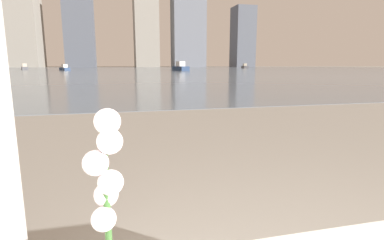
% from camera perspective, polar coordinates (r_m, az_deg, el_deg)
% --- Properties ---
extents(harbor_water, '(180.00, 110.00, 0.01)m').
position_cam_1_polar(harbor_water, '(61.72, -13.48, 9.31)').
color(harbor_water, slate).
rests_on(harbor_water, ground_plane).
extents(harbor_boat_0, '(1.64, 3.53, 1.27)m').
position_cam_1_polar(harbor_boat_0, '(85.86, 10.02, 10.01)').
color(harbor_boat_0, '#4C4C51').
rests_on(harbor_boat_0, harbor_water).
extents(harbor_boat_1, '(2.19, 4.24, 1.52)m').
position_cam_1_polar(harbor_boat_1, '(49.71, -2.19, 9.98)').
color(harbor_boat_1, navy).
rests_on(harbor_boat_1, harbor_water).
extents(harbor_boat_2, '(2.03, 3.37, 1.20)m').
position_cam_1_polar(harbor_boat_2, '(69.75, -29.26, 8.73)').
color(harbor_boat_2, '#4C4C51').
rests_on(harbor_boat_2, harbor_water).
extents(harbor_boat_3, '(2.13, 2.95, 1.05)m').
position_cam_1_polar(harbor_boat_3, '(56.41, -23.10, 9.06)').
color(harbor_boat_3, navy).
rests_on(harbor_boat_3, harbor_water).
extents(skyline_tower_2, '(10.35, 6.31, 25.23)m').
position_cam_1_polar(skyline_tower_2, '(118.97, -20.65, 15.49)').
color(skyline_tower_2, '#4C515B').
rests_on(skyline_tower_2, ground_plane).
extents(skyline_tower_5, '(8.02, 8.66, 23.87)m').
position_cam_1_polar(skyline_tower_5, '(128.44, 9.65, 15.28)').
color(skyline_tower_5, '#4C515B').
rests_on(skyline_tower_5, ground_plane).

